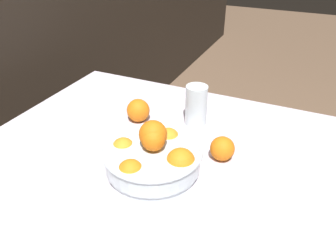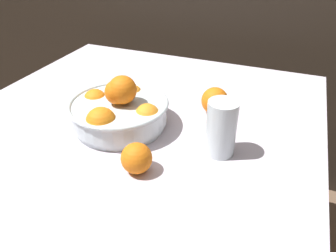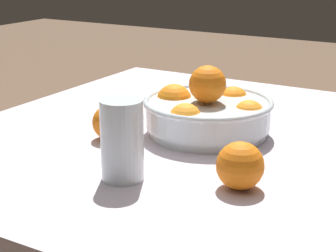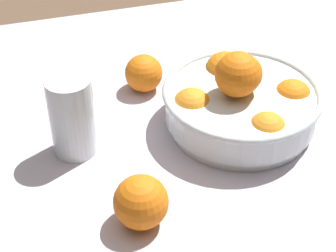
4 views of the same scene
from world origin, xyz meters
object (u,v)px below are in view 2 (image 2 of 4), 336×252
object	(u,v)px
orange_loose_near_bowl	(215,101)
orange_loose_front	(137,158)
fruit_bowl	(119,110)
juice_glass	(221,131)

from	to	relation	value
orange_loose_near_bowl	orange_loose_front	distance (m)	0.36
fruit_bowl	juice_glass	size ratio (longest dim) A/B	1.95
juice_glass	orange_loose_front	world-z (taller)	juice_glass
fruit_bowl	orange_loose_near_bowl	size ratio (longest dim) A/B	3.43
juice_glass	orange_loose_near_bowl	world-z (taller)	juice_glass
fruit_bowl	juice_glass	distance (m)	0.30
fruit_bowl	orange_loose_near_bowl	distance (m)	0.29
orange_loose_near_bowl	fruit_bowl	bearing A→B (deg)	-142.56
juice_glass	orange_loose_near_bowl	distance (m)	0.21
orange_loose_near_bowl	juice_glass	bearing A→B (deg)	-71.32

